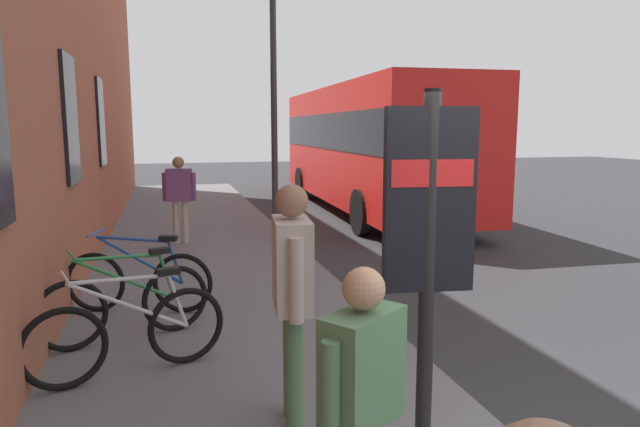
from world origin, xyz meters
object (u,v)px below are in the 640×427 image
(pedestrian_crossing_street, at_px, (362,388))
(pedestrian_by_facade, at_px, (179,191))
(transit_info_sign, at_px, (429,226))
(city_bus, at_px, (368,142))
(pedestrian_near_bus, at_px, (292,280))
(bicycle_mid_rack, at_px, (129,333))
(bicycle_leaning_wall, at_px, (139,280))
(bicycle_by_door, at_px, (126,304))
(street_lamp, at_px, (274,85))

(pedestrian_crossing_street, distance_m, pedestrian_by_facade, 8.51)
(pedestrian_crossing_street, bearing_deg, transit_info_sign, -45.58)
(city_bus, distance_m, pedestrian_near_bus, 11.66)
(pedestrian_near_bus, bearing_deg, pedestrian_crossing_street, -179.09)
(bicycle_mid_rack, distance_m, pedestrian_by_facade, 5.95)
(pedestrian_near_bus, distance_m, pedestrian_by_facade, 7.06)
(bicycle_leaning_wall, relative_size, pedestrian_by_facade, 1.04)
(bicycle_leaning_wall, height_order, pedestrian_near_bus, pedestrian_near_bus)
(pedestrian_near_bus, bearing_deg, city_bus, -22.70)
(pedestrian_near_bus, bearing_deg, bicycle_leaning_wall, 22.33)
(bicycle_leaning_wall, relative_size, city_bus, 0.16)
(transit_info_sign, bearing_deg, city_bus, -18.35)
(transit_info_sign, relative_size, pedestrian_crossing_street, 1.56)
(pedestrian_by_facade, bearing_deg, bicycle_by_door, 172.36)
(pedestrian_near_bus, bearing_deg, street_lamp, -9.71)
(pedestrian_near_bus, xyz_separation_m, street_lamp, (6.96, -1.19, 1.90))
(city_bus, distance_m, pedestrian_by_facade, 6.37)
(pedestrian_by_facade, bearing_deg, bicycle_leaning_wall, 171.97)
(bicycle_leaning_wall, distance_m, pedestrian_by_facade, 4.18)
(city_bus, distance_m, pedestrian_crossing_street, 13.01)
(bicycle_leaning_wall, bearing_deg, street_lamp, -30.83)
(city_bus, height_order, pedestrian_near_bus, city_bus)
(bicycle_mid_rack, xyz_separation_m, pedestrian_near_bus, (-1.15, -1.22, 0.70))
(bicycle_by_door, height_order, bicycle_leaning_wall, same)
(pedestrian_by_facade, height_order, street_lamp, street_lamp)
(transit_info_sign, relative_size, street_lamp, 0.48)
(bicycle_by_door, distance_m, street_lamp, 6.10)
(bicycle_by_door, distance_m, pedestrian_by_facade, 5.08)
(bicycle_by_door, xyz_separation_m, bicycle_leaning_wall, (0.91, -0.09, 0.00))
(bicycle_leaning_wall, xyz_separation_m, city_bus, (7.80, -5.70, 1.41))
(bicycle_mid_rack, bearing_deg, pedestrian_by_facade, -5.69)
(bicycle_leaning_wall, bearing_deg, bicycle_mid_rack, 179.70)
(bicycle_by_door, relative_size, pedestrian_near_bus, 0.96)
(pedestrian_crossing_street, bearing_deg, street_lamp, -7.91)
(bicycle_mid_rack, distance_m, street_lamp, 6.81)
(bicycle_by_door, bearing_deg, street_lamp, -26.84)
(transit_info_sign, bearing_deg, bicycle_leaning_wall, 26.25)
(bicycle_by_door, xyz_separation_m, city_bus, (8.70, -5.79, 1.41))
(city_bus, relative_size, pedestrian_by_facade, 6.45)
(pedestrian_crossing_street, distance_m, street_lamp, 8.74)
(bicycle_mid_rack, relative_size, city_bus, 0.16)
(bicycle_mid_rack, bearing_deg, bicycle_by_door, 5.35)
(pedestrian_near_bus, bearing_deg, bicycle_by_door, 32.58)
(bicycle_leaning_wall, bearing_deg, city_bus, -36.16)
(pedestrian_near_bus, distance_m, street_lamp, 7.31)
(transit_info_sign, bearing_deg, pedestrian_by_facade, 9.27)
(bicycle_leaning_wall, height_order, pedestrian_crossing_street, pedestrian_crossing_street)
(bicycle_mid_rack, distance_m, bicycle_leaning_wall, 1.79)
(city_bus, relative_size, pedestrian_near_bus, 5.94)
(bicycle_leaning_wall, xyz_separation_m, pedestrian_near_bus, (-2.94, -1.21, 0.70))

